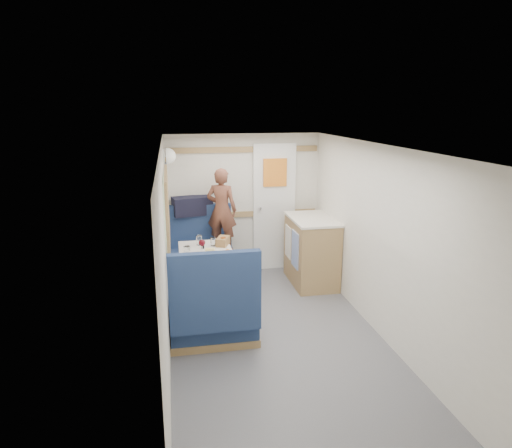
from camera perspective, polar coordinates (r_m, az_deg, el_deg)
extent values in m
plane|color=#515156|center=(4.86, 2.86, -14.67)|extent=(4.50, 4.50, 0.00)
plane|color=silver|center=(4.26, 3.20, 9.52)|extent=(4.50, 4.50, 0.00)
cube|color=silver|center=(6.59, -1.58, 2.54)|extent=(2.20, 0.02, 2.00)
cube|color=silver|center=(4.34, -11.27, -4.15)|extent=(0.02, 4.50, 2.00)
cube|color=silver|center=(4.83, 15.82, -2.52)|extent=(0.02, 4.50, 2.00)
cube|color=olive|center=(6.61, -1.55, 1.24)|extent=(2.15, 0.02, 0.08)
cube|color=olive|center=(6.46, -1.60, 9.29)|extent=(2.15, 0.02, 0.08)
cube|color=#A6B79B|center=(5.24, -11.14, 1.92)|extent=(0.04, 1.30, 0.72)
cube|color=white|center=(6.66, 2.29, 2.05)|extent=(0.62, 0.04, 1.86)
cube|color=orange|center=(6.54, 2.39, 6.44)|extent=(0.34, 0.03, 0.40)
cylinder|color=silver|center=(6.57, 0.51, 2.05)|extent=(0.04, 0.10, 0.04)
cube|color=white|center=(5.40, -6.28, -3.58)|extent=(0.62, 0.92, 0.04)
cylinder|color=silver|center=(5.52, -6.18, -7.03)|extent=(0.08, 0.08, 0.66)
cylinder|color=silver|center=(5.65, -6.09, -10.20)|extent=(0.36, 0.36, 0.03)
cube|color=navy|center=(6.31, -6.74, -5.45)|extent=(0.88, 0.50, 0.45)
cube|color=navy|center=(6.44, -7.04, -1.05)|extent=(0.88, 0.10, 0.80)
cube|color=olive|center=(6.37, -6.69, -7.01)|extent=(0.90, 0.52, 0.08)
cube|color=navy|center=(4.84, -5.35, -11.86)|extent=(0.88, 0.50, 0.45)
cube|color=navy|center=(4.41, -5.13, -8.51)|extent=(0.88, 0.10, 0.80)
cube|color=olive|center=(4.92, -5.30, -13.79)|extent=(0.90, 0.52, 0.08)
cube|color=olive|center=(6.43, -7.12, 1.02)|extent=(0.90, 0.14, 0.04)
sphere|color=white|center=(6.00, -10.97, 8.35)|extent=(0.20, 0.20, 0.20)
cube|color=olive|center=(6.26, 6.92, -3.43)|extent=(0.54, 0.90, 0.90)
cube|color=silver|center=(6.14, 7.05, 0.62)|extent=(0.56, 0.92, 0.03)
cube|color=#5972B2|center=(5.99, 4.91, -3.21)|extent=(0.01, 0.30, 0.48)
cube|color=silver|center=(6.32, 4.04, -2.23)|extent=(0.01, 0.28, 0.44)
imported|color=brown|center=(6.15, -4.31, 1.78)|extent=(0.49, 0.41, 1.13)
cube|color=black|center=(6.39, -7.98, 2.27)|extent=(0.57, 0.36, 0.26)
cube|color=silver|center=(5.16, -3.80, -4.03)|extent=(0.32, 0.39, 0.02)
sphere|color=#E04B09|center=(5.14, -3.56, -3.56)|extent=(0.07, 0.07, 0.07)
cube|color=#F0E58A|center=(5.29, -5.76, -3.28)|extent=(0.12, 0.09, 0.04)
cylinder|color=white|center=(5.30, -6.73, -3.67)|extent=(0.06, 0.06, 0.01)
cylinder|color=white|center=(5.29, -6.75, -3.13)|extent=(0.01, 0.01, 0.10)
sphere|color=#4B0811|center=(5.26, -6.77, -2.36)|extent=(0.08, 0.08, 0.08)
cylinder|color=white|center=(5.20, -8.63, -3.42)|extent=(0.08, 0.08, 0.12)
cylinder|color=silver|center=(5.62, -7.12, -2.04)|extent=(0.07, 0.07, 0.12)
cylinder|color=white|center=(5.58, -5.37, -2.19)|extent=(0.06, 0.06, 0.10)
cylinder|color=#8F4014|center=(5.56, -4.13, -2.20)|extent=(0.07, 0.07, 0.10)
cylinder|color=black|center=(5.47, -6.67, -2.60)|extent=(0.04, 0.04, 0.09)
cube|color=olive|center=(5.59, -4.17, -2.15)|extent=(0.20, 0.26, 0.10)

